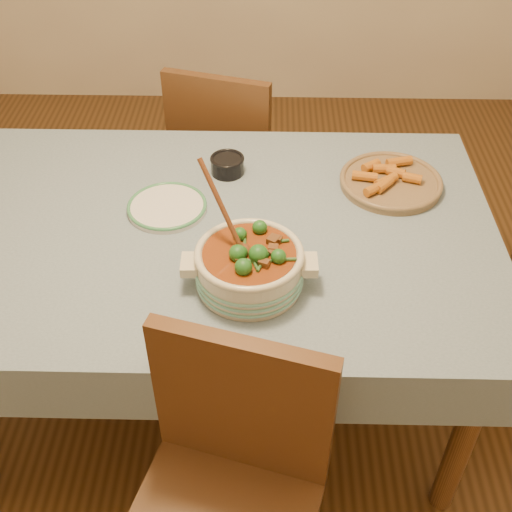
{
  "coord_description": "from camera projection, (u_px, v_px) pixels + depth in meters",
  "views": [
    {
      "loc": [
        0.17,
        -1.46,
        1.93
      ],
      "look_at": [
        0.14,
        -0.24,
        0.85
      ],
      "focal_mm": 45.0,
      "sensor_mm": 36.0,
      "label": 1
    }
  ],
  "objects": [
    {
      "name": "stew_casserole",
      "position": [
        249.0,
        264.0,
        1.65
      ],
      "size": [
        0.35,
        0.28,
        0.33
      ],
      "rotation": [
        0.0,
        0.0,
        0.02
      ],
      "color": "beige",
      "rests_on": "dining_table"
    },
    {
      "name": "chair_near",
      "position": [
        229.0,
        486.0,
        1.51
      ],
      "size": [
        0.53,
        0.53,
        0.92
      ],
      "rotation": [
        0.0,
        0.0,
        -0.27
      ],
      "color": "#5A341B",
      "rests_on": "floor"
    },
    {
      "name": "white_plate",
      "position": [
        167.0,
        207.0,
        1.93
      ],
      "size": [
        0.3,
        0.3,
        0.02
      ],
      "rotation": [
        0.0,
        0.0,
        0.29
      ],
      "color": "silver",
      "rests_on": "dining_table"
    },
    {
      "name": "dining_table",
      "position": [
        212.0,
        250.0,
        1.94
      ],
      "size": [
        1.68,
        1.08,
        0.76
      ],
      "color": "brown",
      "rests_on": "floor"
    },
    {
      "name": "fried_plate",
      "position": [
        391.0,
        180.0,
        2.01
      ],
      "size": [
        0.34,
        0.34,
        0.05
      ],
      "rotation": [
        0.0,
        0.0,
        -0.08
      ],
      "color": "olive",
      "rests_on": "dining_table"
    },
    {
      "name": "condiment_bowl",
      "position": [
        227.0,
        164.0,
        2.06
      ],
      "size": [
        0.12,
        0.12,
        0.06
      ],
      "rotation": [
        0.0,
        0.0,
        -0.16
      ],
      "color": "black",
      "rests_on": "dining_table"
    },
    {
      "name": "floor",
      "position": [
        220.0,
        385.0,
        2.38
      ],
      "size": [
        4.5,
        4.5,
        0.0
      ],
      "primitive_type": "plane",
      "color": "#402812",
      "rests_on": "ground"
    },
    {
      "name": "chair_far",
      "position": [
        228.0,
        153.0,
        2.64
      ],
      "size": [
        0.51,
        0.51,
        0.89
      ],
      "rotation": [
        0.0,
        0.0,
        2.86
      ],
      "color": "#5A341B",
      "rests_on": "floor"
    }
  ]
}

